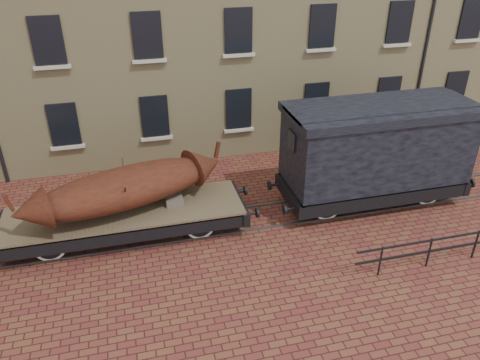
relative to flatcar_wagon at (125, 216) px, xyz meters
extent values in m
plane|color=#5D2621|center=(4.03, 0.00, -0.80)|extent=(90.00, 90.00, 0.00)
cube|color=black|center=(-1.97, 4.96, 1.40)|extent=(1.10, 0.12, 1.70)
cube|color=beige|center=(-1.97, 4.90, 0.45)|extent=(1.30, 0.18, 0.12)
cube|color=black|center=(1.53, 4.96, 1.40)|extent=(1.10, 0.12, 1.70)
cube|color=beige|center=(1.53, 4.90, 0.45)|extent=(1.30, 0.18, 0.12)
cube|color=black|center=(5.03, 4.96, 1.40)|extent=(1.10, 0.12, 1.70)
cube|color=beige|center=(5.03, 4.90, 0.45)|extent=(1.30, 0.18, 0.12)
cube|color=black|center=(8.53, 4.96, 1.40)|extent=(1.10, 0.12, 1.70)
cube|color=beige|center=(8.53, 4.90, 0.45)|extent=(1.30, 0.18, 0.12)
cube|color=black|center=(12.03, 4.96, 1.40)|extent=(1.10, 0.12, 1.70)
cube|color=beige|center=(12.03, 4.90, 0.45)|extent=(1.30, 0.18, 0.12)
cube|color=black|center=(15.53, 4.96, 1.40)|extent=(1.10, 0.12, 1.70)
cube|color=beige|center=(15.53, 4.90, 0.45)|extent=(1.30, 0.18, 0.12)
cube|color=black|center=(-1.97, 4.96, 4.60)|extent=(1.10, 0.12, 1.70)
cube|color=beige|center=(-1.97, 4.90, 3.65)|extent=(1.30, 0.18, 0.12)
cube|color=black|center=(1.53, 4.96, 4.60)|extent=(1.10, 0.12, 1.70)
cube|color=beige|center=(1.53, 4.90, 3.65)|extent=(1.30, 0.18, 0.12)
cube|color=black|center=(5.03, 4.96, 4.60)|extent=(1.10, 0.12, 1.70)
cube|color=beige|center=(5.03, 4.90, 3.65)|extent=(1.30, 0.18, 0.12)
cube|color=black|center=(8.53, 4.96, 4.60)|extent=(1.10, 0.12, 1.70)
cube|color=beige|center=(8.53, 4.90, 3.65)|extent=(1.30, 0.18, 0.12)
cube|color=black|center=(12.03, 4.96, 4.60)|extent=(1.10, 0.12, 1.70)
cube|color=beige|center=(12.03, 4.90, 3.65)|extent=(1.30, 0.18, 0.12)
cube|color=black|center=(15.53, 4.96, 4.60)|extent=(1.10, 0.12, 1.70)
cube|color=beige|center=(15.53, 4.90, 3.65)|extent=(1.30, 0.18, 0.12)
cube|color=#59595E|center=(4.03, -0.72, -0.77)|extent=(30.00, 0.08, 0.06)
cube|color=#59595E|center=(4.03, 0.72, -0.77)|extent=(30.00, 0.08, 0.06)
cylinder|color=black|center=(7.03, -3.80, -0.30)|extent=(0.06, 0.06, 1.00)
cylinder|color=black|center=(8.63, -3.80, -0.30)|extent=(0.06, 0.06, 1.00)
cylinder|color=black|center=(10.23, -3.80, -0.30)|extent=(0.06, 0.06, 1.00)
cube|color=brown|center=(0.00, 0.00, 0.14)|extent=(7.52, 2.21, 0.12)
cube|color=black|center=(0.00, -1.02, -0.10)|extent=(7.52, 0.16, 0.45)
cube|color=black|center=(0.00, 1.02, -0.10)|extent=(7.52, 0.16, 0.45)
cube|color=black|center=(-3.76, 0.00, -0.10)|extent=(0.22, 2.31, 0.45)
cube|color=black|center=(3.76, 0.00, -0.10)|extent=(0.22, 2.31, 0.45)
cylinder|color=black|center=(4.04, -0.75, -0.10)|extent=(0.35, 0.10, 0.10)
cylinder|color=black|center=(4.21, -0.75, -0.10)|extent=(0.08, 0.32, 0.32)
cylinder|color=black|center=(4.04, 0.75, -0.10)|extent=(0.35, 0.10, 0.10)
cylinder|color=black|center=(4.21, 0.75, -0.10)|extent=(0.08, 0.32, 0.32)
cylinder|color=black|center=(-2.31, 0.00, -0.32)|extent=(0.10, 1.90, 0.10)
cylinder|color=silver|center=(-2.31, -0.72, -0.32)|extent=(0.96, 0.07, 0.96)
cylinder|color=black|center=(-2.31, -0.72, -0.32)|extent=(0.79, 0.10, 0.79)
cube|color=black|center=(-2.31, -0.84, -0.08)|extent=(0.90, 0.08, 0.10)
cylinder|color=silver|center=(-2.31, 0.72, -0.32)|extent=(0.96, 0.07, 0.96)
cylinder|color=black|center=(-2.31, 0.72, -0.32)|extent=(0.79, 0.10, 0.79)
cube|color=black|center=(-2.31, 0.84, -0.08)|extent=(0.90, 0.08, 0.10)
cylinder|color=black|center=(2.31, 0.00, -0.32)|extent=(0.10, 1.90, 0.10)
cylinder|color=silver|center=(2.31, -0.72, -0.32)|extent=(0.96, 0.07, 0.96)
cylinder|color=black|center=(2.31, -0.72, -0.32)|extent=(0.79, 0.10, 0.79)
cube|color=black|center=(2.31, -0.84, -0.08)|extent=(0.90, 0.08, 0.10)
cylinder|color=silver|center=(2.31, 0.72, -0.32)|extent=(0.96, 0.07, 0.96)
cylinder|color=black|center=(2.31, 0.72, -0.32)|extent=(0.79, 0.10, 0.79)
cube|color=black|center=(2.31, 0.84, -0.08)|extent=(0.90, 0.08, 0.10)
cube|color=black|center=(0.00, 0.00, -0.25)|extent=(4.01, 0.06, 0.06)
cube|color=#6B5E50|center=(-1.60, 0.00, 0.34)|extent=(0.55, 0.50, 0.28)
cube|color=#6B5E50|center=(1.60, 0.00, 0.34)|extent=(0.55, 0.50, 0.28)
ellipsoid|color=#572212|center=(0.13, 0.00, 1.03)|extent=(6.23, 3.51, 1.19)
cone|color=#572212|center=(-2.56, -0.83, 1.08)|extent=(1.31, 1.38, 1.13)
cube|color=#572212|center=(-3.00, -0.96, 1.52)|extent=(0.26, 0.19, 0.57)
cone|color=#572212|center=(2.83, 0.83, 1.08)|extent=(1.31, 1.38, 1.13)
cube|color=#572212|center=(3.27, 0.96, 1.52)|extent=(0.26, 0.19, 0.57)
cylinder|color=#412B21|center=(0.13, -0.48, 0.90)|extent=(0.05, 1.02, 1.42)
cylinder|color=#412B21|center=(0.13, 0.48, 0.90)|extent=(0.05, 1.02, 1.42)
cube|color=black|center=(8.73, -1.15, -0.07)|extent=(6.26, 0.17, 0.47)
cube|color=black|center=(8.73, 1.15, -0.07)|extent=(6.26, 0.17, 0.47)
cube|color=black|center=(5.60, 0.00, -0.07)|extent=(0.23, 2.50, 0.47)
cylinder|color=black|center=(5.13, -0.83, -0.07)|extent=(0.08, 0.33, 0.33)
cylinder|color=black|center=(5.13, 0.83, -0.07)|extent=(0.08, 0.33, 0.33)
cube|color=black|center=(11.86, 0.00, -0.07)|extent=(0.23, 2.50, 0.47)
cylinder|color=black|center=(12.33, -0.83, -0.07)|extent=(0.08, 0.33, 0.33)
cylinder|color=black|center=(12.33, 0.83, -0.07)|extent=(0.08, 0.33, 0.33)
cylinder|color=black|center=(6.75, 0.00, -0.30)|extent=(0.10, 1.98, 0.10)
cylinder|color=silver|center=(6.75, -0.72, -0.30)|extent=(1.00, 0.07, 1.00)
cylinder|color=black|center=(6.75, -0.72, -0.30)|extent=(0.82, 0.10, 0.82)
cylinder|color=silver|center=(6.75, 0.72, -0.30)|extent=(1.00, 0.07, 1.00)
cylinder|color=black|center=(6.75, 0.72, -0.30)|extent=(0.82, 0.10, 0.82)
cylinder|color=black|center=(10.71, 0.00, -0.30)|extent=(0.10, 1.98, 0.10)
cylinder|color=silver|center=(10.71, -0.72, -0.30)|extent=(1.00, 0.07, 1.00)
cylinder|color=black|center=(10.71, -0.72, -0.30)|extent=(0.82, 0.10, 0.82)
cylinder|color=silver|center=(10.71, 0.72, -0.30)|extent=(1.00, 0.07, 1.00)
cylinder|color=black|center=(10.71, 0.72, -0.30)|extent=(0.82, 0.10, 0.82)
cube|color=black|center=(8.73, 0.00, 1.44)|extent=(6.26, 2.50, 2.40)
cube|color=black|center=(8.73, 0.00, 2.79)|extent=(6.44, 2.65, 0.29)
cube|color=black|center=(8.73, 0.00, 2.90)|extent=(6.44, 1.77, 0.13)
cube|color=black|center=(5.58, 0.00, 2.02)|extent=(0.08, 0.63, 0.63)
cube|color=black|center=(11.88, 0.00, 2.02)|extent=(0.08, 0.63, 0.63)
camera|label=1|loc=(0.44, -13.12, 8.28)|focal=35.00mm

